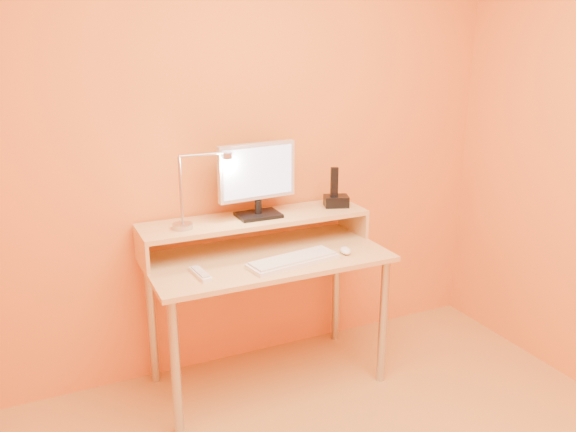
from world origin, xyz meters
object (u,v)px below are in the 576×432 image
phone_dock (336,201)px  keyboard (293,261)px  monitor_panel (257,171)px  remote_control (200,274)px  lamp_base (183,226)px  mouse (345,250)px

phone_dock → keyboard: bearing=-124.0°
monitor_panel → remote_control: size_ratio=2.38×
lamp_base → remote_control: bearing=-87.2°
monitor_panel → phone_dock: monitor_panel is taller
lamp_base → monitor_panel: bearing=5.6°
phone_dock → mouse: (-0.11, -0.29, -0.17)m
monitor_panel → mouse: (0.36, -0.30, -0.38)m
phone_dock → keyboard: 0.54m
monitor_panel → mouse: bearing=-46.0°
mouse → remote_control: 0.75m
monitor_panel → phone_dock: size_ratio=3.26×
monitor_panel → remote_control: bearing=-151.0°
lamp_base → mouse: 0.82m
monitor_panel → keyboard: bearing=-85.6°
lamp_base → remote_control: (0.01, -0.24, -0.16)m
phone_dock → keyboard: (-0.41, -0.30, -0.18)m
phone_dock → remote_control: size_ratio=0.73×
phone_dock → remote_control: (-0.86, -0.27, -0.18)m
lamp_base → mouse: bearing=-18.9°
monitor_panel → keyboard: (0.06, -0.31, -0.39)m
lamp_base → mouse: (0.76, -0.26, -0.16)m
monitor_panel → lamp_base: bearing=179.9°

